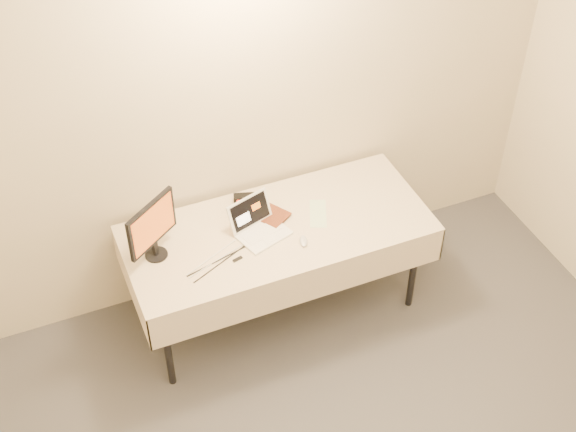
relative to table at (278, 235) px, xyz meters
name	(u,v)px	position (x,y,z in m)	size (l,w,h in m)	color
back_wall	(248,104)	(0.00, 0.45, 0.67)	(4.00, 0.10, 2.70)	beige
table	(278,235)	(0.00, 0.00, 0.00)	(1.86, 0.81, 0.74)	black
laptop	(258,225)	(-0.12, 0.02, 0.11)	(0.36, 0.35, 0.20)	white
monitor	(152,226)	(-0.74, 0.05, 0.29)	(0.32, 0.24, 0.39)	black
book	(260,210)	(-0.08, 0.07, 0.18)	(0.17, 0.02, 0.23)	#943D1B
alarm_clock	(244,198)	(-0.10, 0.30, 0.09)	(0.14, 0.09, 0.05)	black
clicker	(303,241)	(0.09, -0.18, 0.07)	(0.05, 0.10, 0.02)	silver
paper_form	(318,213)	(0.28, 0.02, 0.06)	(0.10, 0.26, 0.00)	#C3E6B7
usb_dongle	(237,259)	(-0.32, -0.16, 0.07)	(0.06, 0.02, 0.01)	black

